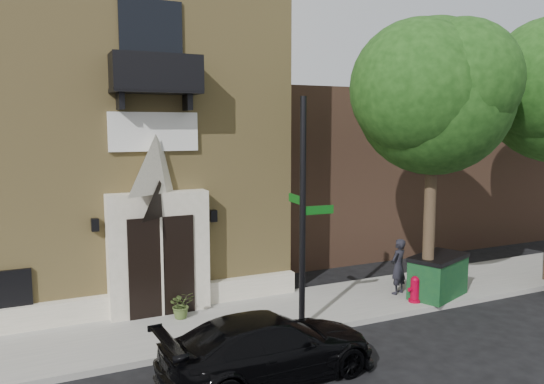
# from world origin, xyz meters

# --- Properties ---
(ground) EXTENTS (120.00, 120.00, 0.00)m
(ground) POSITION_xyz_m (0.00, 0.00, 0.00)
(ground) COLOR black
(ground) RESTS_ON ground
(sidewalk) EXTENTS (42.00, 3.00, 0.15)m
(sidewalk) POSITION_xyz_m (1.00, 1.50, 0.07)
(sidewalk) COLOR gray
(sidewalk) RESTS_ON ground
(church) EXTENTS (12.20, 11.01, 9.30)m
(church) POSITION_xyz_m (-2.99, 7.95, 4.63)
(church) COLOR #A68C4E
(church) RESTS_ON ground
(neighbour_building) EXTENTS (18.00, 8.00, 6.40)m
(neighbour_building) POSITION_xyz_m (12.00, 9.00, 3.20)
(neighbour_building) COLOR brown
(neighbour_building) RESTS_ON ground
(street_tree_left) EXTENTS (4.97, 4.38, 7.77)m
(street_tree_left) POSITION_xyz_m (6.03, 0.35, 5.87)
(street_tree_left) COLOR #38281C
(street_tree_left) RESTS_ON sidewalk
(black_sedan) EXTENTS (4.62, 2.11, 1.31)m
(black_sedan) POSITION_xyz_m (0.19, -1.57, 0.66)
(black_sedan) COLOR black
(black_sedan) RESTS_ON ground
(street_sign) EXTENTS (0.89, 0.90, 5.59)m
(street_sign) POSITION_xyz_m (1.90, 0.22, 2.96)
(street_sign) COLOR black
(street_sign) RESTS_ON sidewalk
(fire_hydrant) EXTENTS (0.42, 0.34, 0.74)m
(fire_hydrant) POSITION_xyz_m (5.64, 0.53, 0.51)
(fire_hydrant) COLOR maroon
(fire_hydrant) RESTS_ON sidewalk
(dumpster) EXTENTS (2.11, 1.65, 1.21)m
(dumpster) POSITION_xyz_m (6.58, 0.65, 0.76)
(dumpster) COLOR #0F391E
(dumpster) RESTS_ON sidewalk
(planter) EXTENTS (0.63, 0.55, 0.70)m
(planter) POSITION_xyz_m (-0.61, 2.08, 0.50)
(planter) COLOR #495E2B
(planter) RESTS_ON sidewalk
(pedestrian_near) EXTENTS (0.70, 0.58, 1.64)m
(pedestrian_near) POSITION_xyz_m (5.68, 1.33, 0.97)
(pedestrian_near) COLOR black
(pedestrian_near) RESTS_ON sidewalk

